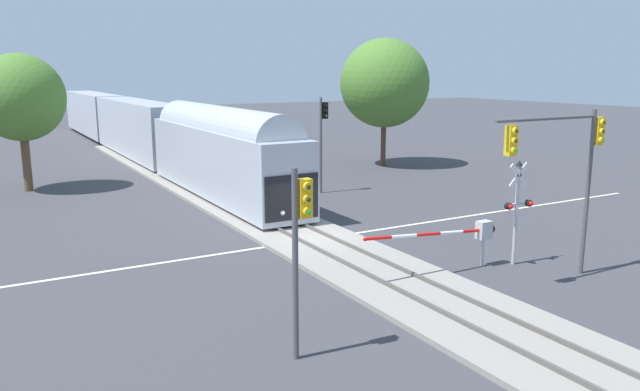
# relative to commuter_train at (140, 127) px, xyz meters

# --- Properties ---
(ground_plane) EXTENTS (220.00, 220.00, 0.00)m
(ground_plane) POSITION_rel_commuter_train_xyz_m (-0.00, -30.18, -2.74)
(ground_plane) COLOR #3D3D42
(road_centre_stripe) EXTENTS (44.00, 0.20, 0.01)m
(road_centre_stripe) POSITION_rel_commuter_train_xyz_m (-0.00, -30.18, -2.74)
(road_centre_stripe) COLOR beige
(road_centre_stripe) RESTS_ON ground
(railway_track) EXTENTS (4.40, 80.00, 0.32)m
(railway_track) POSITION_rel_commuter_train_xyz_m (-0.00, -30.18, -2.64)
(railway_track) COLOR gray
(railway_track) RESTS_ON ground
(commuter_train) EXTENTS (3.04, 61.25, 5.16)m
(commuter_train) POSITION_rel_commuter_train_xyz_m (0.00, 0.00, 0.00)
(commuter_train) COLOR #B2B7C1
(commuter_train) RESTS_ON railway_track
(crossing_gate_near) EXTENTS (6.12, 0.40, 1.91)m
(crossing_gate_near) POSITION_rel_commuter_train_xyz_m (3.43, -36.75, -1.30)
(crossing_gate_near) COLOR #B7B7BC
(crossing_gate_near) RESTS_ON ground
(crossing_signal_mast) EXTENTS (1.36, 0.44, 4.13)m
(crossing_signal_mast) POSITION_rel_commuter_train_xyz_m (5.35, -37.23, -0.22)
(crossing_signal_mast) COLOR #B2B2B7
(crossing_signal_mast) RESTS_ON ground
(traffic_signal_near_right) EXTENTS (5.28, 0.38, 6.14)m
(traffic_signal_near_right) POSITION_rel_commuter_train_xyz_m (5.37, -39.27, 1.92)
(traffic_signal_near_right) COLOR #4C4C51
(traffic_signal_near_right) RESTS_ON ground
(traffic_signal_far_side) EXTENTS (0.53, 0.38, 5.90)m
(traffic_signal_far_side) POSITION_rel_commuter_train_xyz_m (6.06, -20.93, 1.20)
(traffic_signal_far_side) COLOR #4C4C51
(traffic_signal_far_side) RESTS_ON ground
(traffic_signal_near_left) EXTENTS (0.53, 0.38, 5.11)m
(traffic_signal_near_left) POSITION_rel_commuter_train_xyz_m (-5.68, -40.18, 0.69)
(traffic_signal_near_left) COLOR #4C4C51
(traffic_signal_near_left) RESTS_ON ground
(maple_right_background) EXTENTS (6.96, 6.96, 9.98)m
(maple_right_background) POSITION_rel_commuter_train_xyz_m (15.79, -13.69, 3.78)
(maple_right_background) COLOR #4C3828
(maple_right_background) RESTS_ON ground
(oak_behind_train) EXTENTS (5.34, 5.34, 8.55)m
(oak_behind_train) POSITION_rel_commuter_train_xyz_m (-9.85, -11.21, 3.10)
(oak_behind_train) COLOR brown
(oak_behind_train) RESTS_ON ground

